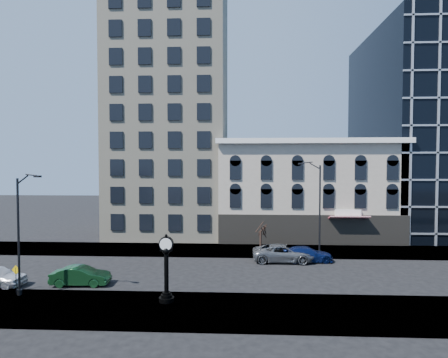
{
  "coord_description": "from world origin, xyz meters",
  "views": [
    {
      "loc": [
        3.57,
        -29.84,
        9.18
      ],
      "look_at": [
        2.0,
        4.0,
        8.0
      ],
      "focal_mm": 28.0,
      "sensor_mm": 36.0,
      "label": 1
    }
  ],
  "objects_px": {
    "street_clock": "(166,271)",
    "street_lamp_near": "(24,202)",
    "warning_sign": "(16,274)",
    "car_near_b": "(81,276)"
  },
  "relations": [
    {
      "from": "car_near_b",
      "to": "street_lamp_near",
      "type": "bearing_deg",
      "value": 132.61
    },
    {
      "from": "street_clock",
      "to": "car_near_b",
      "type": "distance_m",
      "value": 8.23
    },
    {
      "from": "street_lamp_near",
      "to": "warning_sign",
      "type": "xyz_separation_m",
      "value": [
        -0.94,
        0.33,
        -5.18
      ]
    },
    {
      "from": "warning_sign",
      "to": "street_clock",
      "type": "bearing_deg",
      "value": 8.02
    },
    {
      "from": "street_lamp_near",
      "to": "car_near_b",
      "type": "bearing_deg",
      "value": 64.12
    },
    {
      "from": "warning_sign",
      "to": "car_near_b",
      "type": "distance_m",
      "value": 4.39
    },
    {
      "from": "warning_sign",
      "to": "street_lamp_near",
      "type": "bearing_deg",
      "value": -6.82
    },
    {
      "from": "street_clock",
      "to": "car_near_b",
      "type": "height_order",
      "value": "street_clock"
    },
    {
      "from": "street_lamp_near",
      "to": "car_near_b",
      "type": "height_order",
      "value": "street_lamp_near"
    },
    {
      "from": "street_clock",
      "to": "street_lamp_near",
      "type": "relative_size",
      "value": 0.52
    }
  ]
}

